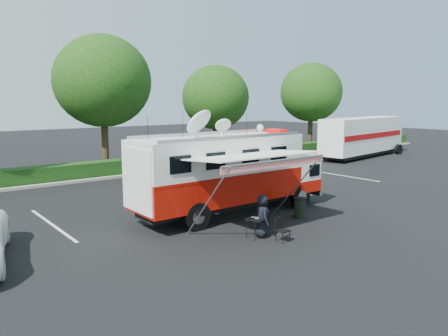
% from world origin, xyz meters
% --- Properties ---
extents(ground_plane, '(120.00, 120.00, 0.00)m').
position_xyz_m(ground_plane, '(0.00, 0.00, 0.00)').
color(ground_plane, black).
rests_on(ground_plane, ground).
extents(back_border, '(60.00, 6.14, 8.87)m').
position_xyz_m(back_border, '(1.14, 12.90, 5.00)').
color(back_border, '#9E998E').
rests_on(back_border, ground_plane).
extents(stall_lines, '(24.12, 5.50, 0.01)m').
position_xyz_m(stall_lines, '(-0.50, 3.00, 0.00)').
color(stall_lines, silver).
rests_on(stall_lines, ground_plane).
extents(command_truck, '(8.82, 2.43, 4.24)m').
position_xyz_m(command_truck, '(-0.08, -0.00, 1.81)').
color(command_truck, black).
rests_on(command_truck, ground_plane).
extents(awning, '(4.81, 2.50, 2.91)m').
position_xyz_m(awning, '(-0.87, -2.52, 2.72)').
color(awning, white).
rests_on(awning, ground_plane).
extents(person, '(0.71, 0.87, 1.52)m').
position_xyz_m(person, '(-1.15, -3.12, 0.00)').
color(person, black).
rests_on(person, ground_plane).
extents(folding_table, '(0.99, 0.84, 0.72)m').
position_xyz_m(folding_table, '(-1.28, -3.07, 0.67)').
color(folding_table, black).
rests_on(folding_table, ground_plane).
extents(folding_chair, '(0.43, 0.45, 0.83)m').
position_xyz_m(folding_chair, '(-0.96, -3.86, 0.48)').
color(folding_chair, black).
rests_on(folding_chair, ground_plane).
extents(trash_bin, '(0.54, 0.54, 0.81)m').
position_xyz_m(trash_bin, '(1.85, -2.19, 0.41)').
color(trash_bin, black).
rests_on(trash_bin, ground_plane).
extents(semi_trailer, '(10.90, 3.71, 3.30)m').
position_xyz_m(semi_trailer, '(20.57, 7.69, 1.74)').
color(semi_trailer, white).
rests_on(semi_trailer, ground_plane).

